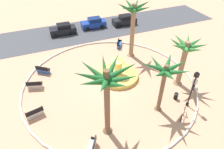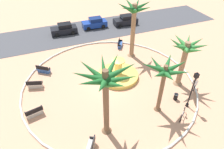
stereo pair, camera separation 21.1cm
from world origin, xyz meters
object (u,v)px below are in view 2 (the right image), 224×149
object	(u,v)px
bench_southeast	(120,45)
person_cyclist_helmet	(195,84)
palm_tree_near_fountain	(185,53)
lamppost	(193,87)
bench_north	(44,70)
palm_tree_by_curb	(165,74)
fountain	(118,75)
bicycle_red_frame	(183,115)
palm_tree_far_side	(134,18)
parked_car_second	(95,23)
palm_tree_mid_plaza	(106,84)
bench_east	(35,113)
trash_bin	(176,97)
bench_west	(35,85)
bench_southwest	(90,148)
parked_car_leftmost	(64,29)
parked_car_third	(126,20)

from	to	relation	value
bench_southeast	person_cyclist_helmet	xyz separation A→B (m)	(3.61, -11.30, 0.55)
palm_tree_near_fountain	lamppost	size ratio (longest dim) A/B	1.31
bench_north	palm_tree_by_curb	bearing A→B (deg)	-46.42
person_cyclist_helmet	fountain	bearing A→B (deg)	142.47
palm_tree_by_curb	bicycle_red_frame	world-z (taller)	palm_tree_by_curb
palm_tree_far_side	parked_car_second	size ratio (longest dim) A/B	1.76
palm_tree_far_side	lamppost	xyz separation A→B (m)	(1.09, -10.24, -2.74)
palm_tree_mid_plaza	bench_east	distance (m)	8.49
trash_bin	person_cyclist_helmet	bearing A→B (deg)	10.02
bench_east	palm_tree_by_curb	bearing A→B (deg)	-17.51
bench_east	bench_southeast	size ratio (longest dim) A/B	1.03
bench_west	lamppost	world-z (taller)	lamppost
bench_north	bench_southeast	size ratio (longest dim) A/B	0.97
palm_tree_by_curb	bench_southeast	world-z (taller)	palm_tree_by_curb
bench_southeast	bench_southwest	bearing A→B (deg)	-121.01
parked_car_leftmost	bicycle_red_frame	bearing A→B (deg)	-71.94
parked_car_third	palm_tree_far_side	bearing A→B (deg)	-109.81
fountain	palm_tree_far_side	distance (m)	6.94
bench_southeast	parked_car_leftmost	bearing A→B (deg)	133.45
palm_tree_far_side	bicycle_red_frame	bearing A→B (deg)	-91.34
bench_southwest	trash_bin	bearing A→B (deg)	13.87
bench_southwest	lamppost	xyz separation A→B (m)	(10.09, 1.19, 2.07)
bench_north	palm_tree_far_side	bearing A→B (deg)	-1.91
fountain	parked_car_second	xyz separation A→B (m)	(1.51, 13.70, 0.45)
bench_southeast	person_cyclist_helmet	distance (m)	11.88
palm_tree_near_fountain	bench_west	world-z (taller)	palm_tree_near_fountain
palm_tree_mid_plaza	parked_car_second	xyz separation A→B (m)	(5.28, 20.21, -4.52)
parked_car_second	fountain	bearing A→B (deg)	-96.31
bench_southeast	trash_bin	world-z (taller)	bench_southeast
palm_tree_mid_plaza	parked_car_leftmost	size ratio (longest dim) A/B	1.67
bench_west	parked_car_leftmost	distance (m)	12.84
palm_tree_by_curb	person_cyclist_helmet	world-z (taller)	palm_tree_by_curb
bench_southeast	bicycle_red_frame	world-z (taller)	bench_southeast
parked_car_leftmost	bench_west	bearing A→B (deg)	-114.72
palm_tree_by_curb	trash_bin	world-z (taller)	palm_tree_by_curb
palm_tree_far_side	person_cyclist_helmet	bearing A→B (deg)	-70.33
palm_tree_mid_plaza	fountain	bearing A→B (deg)	59.97
bench_west	lamppost	size ratio (longest dim) A/B	0.41
lamppost	trash_bin	bearing A→B (deg)	113.85
fountain	palm_tree_far_side	xyz separation A→B (m)	(3.43, 3.62, 4.83)
palm_tree_far_side	bicycle_red_frame	size ratio (longest dim) A/B	5.13
bench_west	lamppost	bearing A→B (deg)	-31.16
fountain	parked_car_third	xyz separation A→B (m)	(6.75, 12.86, 0.45)
palm_tree_by_curb	bench_southwest	distance (m)	8.41
fountain	trash_bin	size ratio (longest dim) A/B	6.32
bench_north	person_cyclist_helmet	bearing A→B (deg)	-32.08
palm_tree_near_fountain	parked_car_second	distance (m)	17.94
bench_southeast	bench_southwest	xyz separation A→B (m)	(-8.48, -14.11, 0.00)
parked_car_third	lamppost	bearing A→B (deg)	-96.56
trash_bin	bench_southwest	bearing A→B (deg)	-166.13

